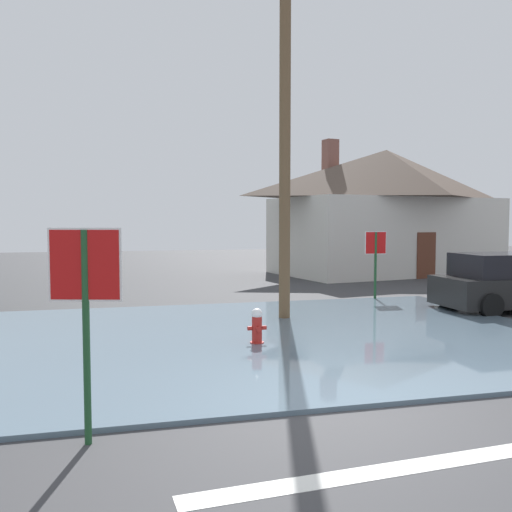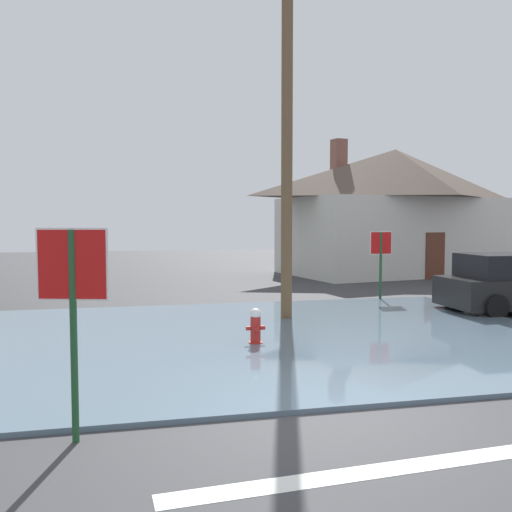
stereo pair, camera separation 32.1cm
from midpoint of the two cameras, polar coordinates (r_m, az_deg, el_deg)
The scene contains 8 objects.
ground_plane at distance 7.72m, azimuth 9.75°, elevation -15.69°, with size 80.00×80.00×0.10m, color #38383A.
flood_puddle at distance 11.86m, azimuth 0.82°, elevation -8.34°, with size 13.21×9.26×0.07m, color slate.
lane_stop_bar at distance 6.06m, azimuth 13.56°, elevation -20.78°, with size 4.34×0.30×0.01m, color silver.
stop_sign_near at distance 6.43m, azimuth -17.02°, elevation -3.24°, with size 0.79×0.24×2.43m.
fire_hydrant at distance 11.08m, azimuth 0.79°, elevation -7.40°, with size 0.38×0.33×0.77m.
utility_pole at distance 13.97m, azimuth 3.89°, elevation 13.53°, with size 1.60×0.28×9.44m.
stop_sign_far at distance 17.59m, azimuth 13.26°, elevation 0.44°, with size 0.71×0.08×2.17m.
house at distance 27.09m, azimuth 14.44°, elevation 4.68°, with size 11.67×7.89×6.31m.
Camera 2 is at (-2.67, -6.76, 2.50)m, focal length 38.80 mm.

